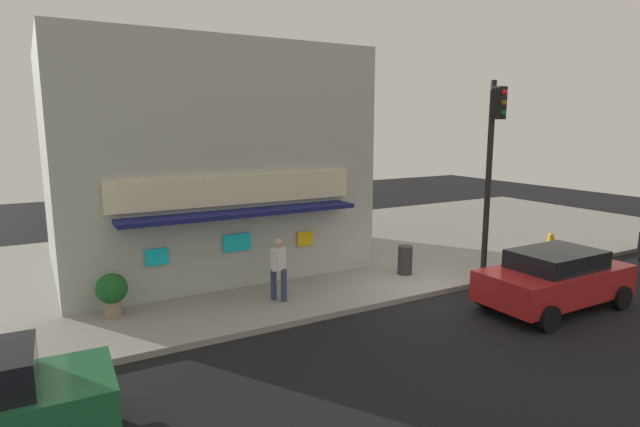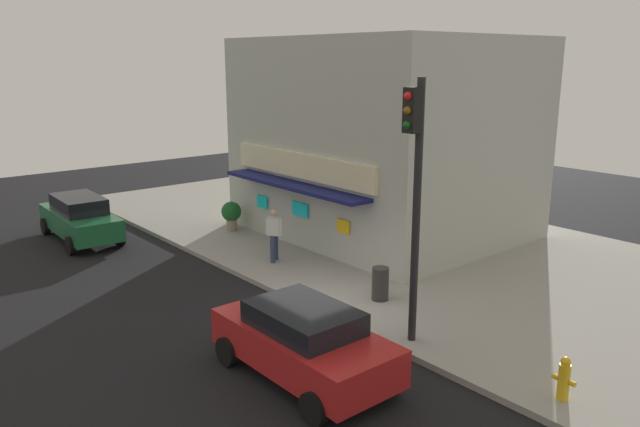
# 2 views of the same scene
# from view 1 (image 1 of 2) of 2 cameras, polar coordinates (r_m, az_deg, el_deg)

# --- Properties ---
(ground_plane) EXTENTS (51.76, 51.76, 0.00)m
(ground_plane) POSITION_cam_1_polar(r_m,az_deg,el_deg) (14.85, 12.19, -9.15)
(ground_plane) COLOR black
(sidewalk) EXTENTS (34.51, 12.33, 0.15)m
(sidewalk) POSITION_cam_1_polar(r_m,az_deg,el_deg) (19.64, 0.11, -3.98)
(sidewalk) COLOR gray
(sidewalk) RESTS_ON ground_plane
(corner_building) EXTENTS (9.28, 8.52, 7.03)m
(corner_building) POSITION_cam_1_polar(r_m,az_deg,el_deg) (18.00, -13.56, 6.04)
(corner_building) COLOR #ADB2A8
(corner_building) RESTS_ON sidewalk
(traffic_light) EXTENTS (0.32, 0.58, 5.95)m
(traffic_light) POSITION_cam_1_polar(r_m,az_deg,el_deg) (16.35, 18.72, 6.34)
(traffic_light) COLOR black
(traffic_light) RESTS_ON sidewalk
(fire_hydrant) EXTENTS (0.46, 0.22, 0.88)m
(fire_hydrant) POSITION_cam_1_polar(r_m,az_deg,el_deg) (19.82, 24.39, -3.26)
(fire_hydrant) COLOR gold
(fire_hydrant) RESTS_ON sidewalk
(trash_can) EXTENTS (0.45, 0.45, 0.90)m
(trash_can) POSITION_cam_1_polar(r_m,az_deg,el_deg) (16.27, 9.50, -5.16)
(trash_can) COLOR #2D2D2D
(trash_can) RESTS_ON sidewalk
(pedestrian) EXTENTS (0.50, 0.48, 1.70)m
(pedestrian) POSITION_cam_1_polar(r_m,az_deg,el_deg) (13.60, -4.67, -5.97)
(pedestrian) COLOR navy
(pedestrian) RESTS_ON sidewalk
(potted_plant_by_doorway) EXTENTS (0.75, 0.75, 1.10)m
(potted_plant_by_doorway) POSITION_cam_1_polar(r_m,az_deg,el_deg) (13.49, -22.27, -8.06)
(potted_plant_by_doorway) COLOR gray
(potted_plant_by_doorway) RESTS_ON sidewalk
(parked_car_red) EXTENTS (4.23, 2.11, 1.57)m
(parked_car_red) POSITION_cam_1_polar(r_m,az_deg,el_deg) (14.83, 24.80, -6.58)
(parked_car_red) COLOR #AD1E1E
(parked_car_red) RESTS_ON ground_plane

